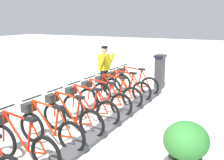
# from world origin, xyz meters

# --- Properties ---
(ground_plane) EXTENTS (60.00, 60.00, 0.00)m
(ground_plane) POSITION_xyz_m (0.00, 0.00, 0.00)
(ground_plane) COLOR beige
(dock_rail_base) EXTENTS (0.44, 7.77, 0.10)m
(dock_rail_base) POSITION_xyz_m (0.00, 0.00, 0.05)
(dock_rail_base) COLOR #47474C
(dock_rail_base) RESTS_ON ground
(payment_kiosk) EXTENTS (0.36, 0.52, 1.28)m
(payment_kiosk) POSITION_xyz_m (0.05, -4.46, 0.67)
(payment_kiosk) COLOR #38383D
(payment_kiosk) RESTS_ON ground
(bike_docked_0) EXTENTS (1.72, 0.54, 1.02)m
(bike_docked_0) POSITION_xyz_m (0.62, -3.29, 0.43)
(bike_docked_0) COLOR black
(bike_docked_0) RESTS_ON ground
(bike_docked_1) EXTENTS (1.72, 0.54, 1.02)m
(bike_docked_1) POSITION_xyz_m (0.62, -2.51, 0.43)
(bike_docked_1) COLOR black
(bike_docked_1) RESTS_ON ground
(bike_docked_2) EXTENTS (1.72, 0.54, 1.02)m
(bike_docked_2) POSITION_xyz_m (0.62, -1.74, 0.43)
(bike_docked_2) COLOR black
(bike_docked_2) RESTS_ON ground
(bike_docked_3) EXTENTS (1.72, 0.54, 1.02)m
(bike_docked_3) POSITION_xyz_m (0.62, -0.96, 0.43)
(bike_docked_3) COLOR black
(bike_docked_3) RESTS_ON ground
(bike_docked_4) EXTENTS (1.72, 0.54, 1.02)m
(bike_docked_4) POSITION_xyz_m (0.62, -0.19, 0.43)
(bike_docked_4) COLOR black
(bike_docked_4) RESTS_ON ground
(bike_docked_5) EXTENTS (1.72, 0.54, 1.02)m
(bike_docked_5) POSITION_xyz_m (0.62, 0.58, 0.43)
(bike_docked_5) COLOR black
(bike_docked_5) RESTS_ON ground
(bike_docked_6) EXTENTS (1.72, 0.54, 1.02)m
(bike_docked_6) POSITION_xyz_m (0.62, 1.36, 0.43)
(bike_docked_6) COLOR black
(bike_docked_6) RESTS_ON ground
(bike_docked_7) EXTENTS (1.72, 0.54, 1.02)m
(bike_docked_7) POSITION_xyz_m (0.62, 2.13, 0.43)
(bike_docked_7) COLOR black
(bike_docked_7) RESTS_ON ground
(worker_near_rack) EXTENTS (0.53, 0.66, 1.66)m
(worker_near_rack) POSITION_xyz_m (1.65, -3.04, 0.91)
(worker_near_rack) COLOR white
(worker_near_rack) RESTS_ON ground
(planter_bush) EXTENTS (0.76, 0.76, 0.97)m
(planter_bush) POSITION_xyz_m (-2.16, 1.22, 0.54)
(planter_bush) COLOR #59544C
(planter_bush) RESTS_ON ground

